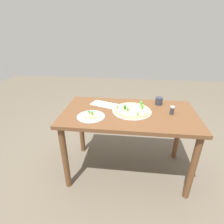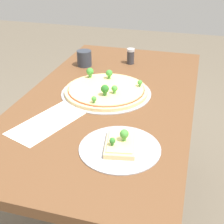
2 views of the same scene
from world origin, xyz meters
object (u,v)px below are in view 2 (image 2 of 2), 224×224
object	(u,v)px
drinking_cup	(84,58)
pizza_tray_slice	(120,146)
pizza_tray_whole	(106,90)
condiment_shaker	(131,56)
dining_table	(109,118)

from	to	relation	value
drinking_cup	pizza_tray_slice	bearing A→B (deg)	-151.26
pizza_tray_whole	pizza_tray_slice	size ratio (longest dim) A/B	1.48
pizza_tray_whole	pizza_tray_slice	world-z (taller)	pizza_tray_whole
pizza_tray_whole	pizza_tray_slice	xyz separation A→B (m)	(-0.38, -0.16, -0.00)
pizza_tray_whole	condiment_shaker	distance (m)	0.38
dining_table	drinking_cup	world-z (taller)	drinking_cup
condiment_shaker	pizza_tray_slice	bearing A→B (deg)	-169.68
pizza_tray_slice	condiment_shaker	size ratio (longest dim) A/B	3.21
condiment_shaker	drinking_cup	bearing A→B (deg)	112.88
dining_table	pizza_tray_slice	size ratio (longest dim) A/B	5.00
pizza_tray_whole	dining_table	bearing A→B (deg)	-141.35
drinking_cup	condiment_shaker	distance (m)	0.25
pizza_tray_whole	drinking_cup	world-z (taller)	drinking_cup
pizza_tray_whole	drinking_cup	xyz separation A→B (m)	(0.29, 0.21, 0.03)
condiment_shaker	pizza_tray_whole	bearing A→B (deg)	176.73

